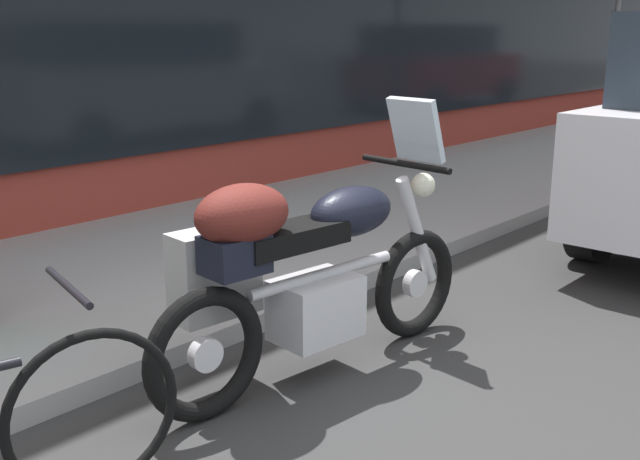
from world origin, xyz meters
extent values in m
plane|color=#2E2E2E|center=(0.00, 0.00, 0.00)|extent=(80.00, 80.00, 0.00)
cube|color=black|center=(7.05, 4.08, 1.55)|extent=(15.47, 0.06, 1.80)
cube|color=#9B9B9B|center=(9.00, 2.74, 0.06)|extent=(30.00, 2.75, 0.12)
torus|color=black|center=(1.00, 0.68, 0.32)|extent=(0.65, 0.15, 0.64)
cylinder|color=silver|center=(1.00, 0.68, 0.32)|extent=(0.17, 0.08, 0.16)
torus|color=black|center=(-0.45, 0.83, 0.32)|extent=(0.65, 0.15, 0.64)
cylinder|color=silver|center=(-0.45, 0.83, 0.32)|extent=(0.17, 0.08, 0.16)
cube|color=silver|center=(0.23, 0.76, 0.37)|extent=(0.47, 0.34, 0.32)
cylinder|color=silver|center=(0.27, 0.76, 0.54)|extent=(0.95, 0.16, 0.06)
ellipsoid|color=black|center=(0.47, 0.74, 0.84)|extent=(0.55, 0.33, 0.26)
cube|color=black|center=(0.06, 0.78, 0.78)|extent=(0.62, 0.30, 0.11)
cube|color=black|center=(-0.27, 0.81, 0.76)|extent=(0.30, 0.25, 0.18)
cylinder|color=silver|center=(1.00, 0.68, 0.64)|extent=(0.35, 0.11, 0.67)
cylinder|color=black|center=(0.88, 0.69, 1.04)|extent=(0.10, 0.62, 0.04)
cube|color=silver|center=(0.96, 0.69, 1.22)|extent=(0.18, 0.33, 0.35)
sphere|color=#EAEACC|center=(1.04, 0.68, 0.90)|extent=(0.14, 0.14, 0.14)
cube|color=#B1B1B1|center=(-0.20, 1.05, 0.60)|extent=(0.46, 0.24, 0.44)
cube|color=black|center=(-0.20, 1.16, 0.60)|extent=(0.37, 0.05, 0.03)
ellipsoid|color=#591E19|center=(-0.22, 0.81, 0.94)|extent=(0.51, 0.37, 0.28)
torus|color=black|center=(-1.11, 0.70, 0.34)|extent=(0.67, 0.20, 0.68)
cylinder|color=black|center=(-1.16, 0.71, 0.86)|extent=(0.14, 0.47, 0.03)
cylinder|color=black|center=(3.17, 0.50, 0.33)|extent=(0.66, 0.22, 0.66)
cylinder|color=#59595B|center=(7.86, 2.26, 1.36)|extent=(0.07, 0.07, 2.48)
camera|label=1|loc=(-2.44, -1.64, 1.75)|focal=41.83mm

